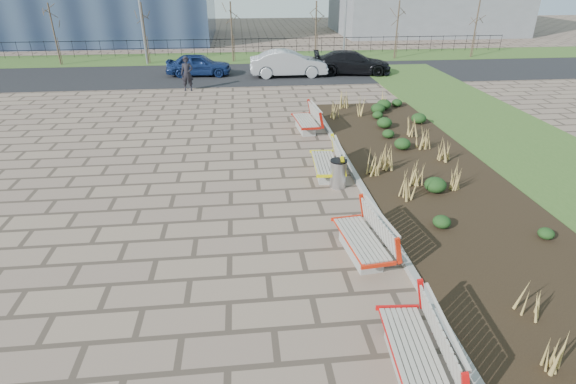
{
  "coord_description": "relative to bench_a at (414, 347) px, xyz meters",
  "views": [
    {
      "loc": [
        0.43,
        -7.1,
        5.91
      ],
      "look_at": [
        1.5,
        3.0,
        0.9
      ],
      "focal_mm": 28.0,
      "sensor_mm": 36.0,
      "label": 1
    }
  ],
  "objects": [
    {
      "name": "ground",
      "position": [
        -3.0,
        1.99,
        -0.5
      ],
      "size": [
        120.0,
        120.0,
        0.0
      ],
      "primitive_type": "plane",
      "color": "#7A6554",
      "rests_on": "ground"
    },
    {
      "name": "planting_bed",
      "position": [
        3.25,
        6.99,
        -0.45
      ],
      "size": [
        4.5,
        18.0,
        0.1
      ],
      "primitive_type": "cube",
      "color": "black",
      "rests_on": "ground"
    },
    {
      "name": "planting_curb",
      "position": [
        0.92,
        6.99,
        -0.42
      ],
      "size": [
        0.16,
        18.0,
        0.15
      ],
      "primitive_type": "cube",
      "color": "gray",
      "rests_on": "ground"
    },
    {
      "name": "grass_verge_near",
      "position": [
        8.0,
        6.99,
        -0.48
      ],
      "size": [
        5.0,
        38.0,
        0.04
      ],
      "primitive_type": "cube",
      "color": "#33511E",
      "rests_on": "ground"
    },
    {
      "name": "grass_verge_far",
      "position": [
        -3.0,
        29.99,
        -0.48
      ],
      "size": [
        80.0,
        5.0,
        0.04
      ],
      "primitive_type": "cube",
      "color": "#33511E",
      "rests_on": "ground"
    },
    {
      "name": "road",
      "position": [
        -3.0,
        23.99,
        -0.49
      ],
      "size": [
        80.0,
        7.0,
        0.02
      ],
      "primitive_type": "cube",
      "color": "black",
      "rests_on": "ground"
    },
    {
      "name": "bench_a",
      "position": [
        0.0,
        0.0,
        0.0
      ],
      "size": [
        1.05,
        2.16,
        1.0
      ],
      "primitive_type": null,
      "rotation": [
        0.0,
        0.0,
        -0.07
      ],
      "color": "red",
      "rests_on": "ground"
    },
    {
      "name": "bench_b",
      "position": [
        0.0,
        3.35,
        0.0
      ],
      "size": [
        1.13,
        2.19,
        1.0
      ],
      "primitive_type": null,
      "rotation": [
        0.0,
        0.0,
        0.11
      ],
      "color": "red",
      "rests_on": "ground"
    },
    {
      "name": "bench_c",
      "position": [
        0.0,
        7.92,
        0.0
      ],
      "size": [
        1.01,
        2.15,
        1.0
      ],
      "primitive_type": null,
      "rotation": [
        0.0,
        0.0,
        -0.05
      ],
      "color": "yellow",
      "rests_on": "ground"
    },
    {
      "name": "bench_d",
      "position": [
        0.0,
        12.41,
        0.0
      ],
      "size": [
        1.06,
        2.16,
        1.0
      ],
      "primitive_type": null,
      "rotation": [
        0.0,
        0.0,
        0.08
      ],
      "color": "#A9150B",
      "rests_on": "ground"
    },
    {
      "name": "litter_bin",
      "position": [
        0.23,
        7.0,
        -0.07
      ],
      "size": [
        0.49,
        0.49,
        0.86
      ],
      "primitive_type": "cylinder",
      "color": "#B2B2B7",
      "rests_on": "ground"
    },
    {
      "name": "pedestrian",
      "position": [
        -5.42,
        19.95,
        0.41
      ],
      "size": [
        0.67,
        0.44,
        1.82
      ],
      "primitive_type": "imported",
      "rotation": [
        0.0,
        0.0,
        -0.01
      ],
      "color": "black",
      "rests_on": "ground"
    },
    {
      "name": "car_blue",
      "position": [
        -5.09,
        23.8,
        0.19
      ],
      "size": [
        4.0,
        1.75,
        1.34
      ],
      "primitive_type": "imported",
      "rotation": [
        0.0,
        0.0,
        1.53
      ],
      "color": "navy",
      "rests_on": "road"
    },
    {
      "name": "car_silver",
      "position": [
        0.44,
        23.02,
        0.3
      ],
      "size": [
        4.73,
        1.65,
        1.56
      ],
      "primitive_type": "imported",
      "rotation": [
        0.0,
        0.0,
        1.57
      ],
      "color": "#95969B",
      "rests_on": "road"
    },
    {
      "name": "car_black",
      "position": [
        4.51,
        23.31,
        0.23
      ],
      "size": [
        5.09,
        2.6,
        1.41
      ],
      "primitive_type": "imported",
      "rotation": [
        0.0,
        0.0,
        1.44
      ],
      "color": "black",
      "rests_on": "road"
    },
    {
      "name": "tree_a",
      "position": [
        -15.0,
        28.49,
        1.54
      ],
      "size": [
        1.4,
        1.4,
        4.0
      ],
      "primitive_type": null,
      "color": "#4C3D2D",
      "rests_on": "grass_verge_far"
    },
    {
      "name": "tree_b",
      "position": [
        -9.0,
        28.49,
        1.54
      ],
      "size": [
        1.4,
        1.4,
        4.0
      ],
      "primitive_type": null,
      "color": "#4C3D2D",
      "rests_on": "grass_verge_far"
    },
    {
      "name": "tree_c",
      "position": [
        -3.0,
        28.49,
        1.54
      ],
      "size": [
        1.4,
        1.4,
        4.0
      ],
      "primitive_type": null,
      "color": "#4C3D2D",
      "rests_on": "grass_verge_far"
    },
    {
      "name": "tree_d",
      "position": [
        3.0,
        28.49,
        1.54
      ],
      "size": [
        1.4,
        1.4,
        4.0
      ],
      "primitive_type": null,
      "color": "#4C3D2D",
      "rests_on": "grass_verge_far"
    },
    {
      "name": "tree_e",
      "position": [
        9.0,
        28.49,
        1.54
      ],
      "size": [
        1.4,
        1.4,
        4.0
      ],
      "primitive_type": null,
      "color": "#4C3D2D",
      "rests_on": "grass_verge_far"
    },
    {
      "name": "tree_f",
      "position": [
        15.0,
        28.49,
        1.54
      ],
      "size": [
        1.4,
        1.4,
        4.0
      ],
      "primitive_type": null,
      "color": "#4C3D2D",
      "rests_on": "grass_verge_far"
    },
    {
      "name": "lamp_west",
      "position": [
        -9.0,
        27.99,
        2.54
      ],
      "size": [
        0.24,
        0.6,
        6.0
      ],
      "primitive_type": null,
      "color": "gray",
      "rests_on": "grass_verge_far"
    },
    {
      "name": "lamp_east",
      "position": [
        5.0,
        27.99,
        2.54
      ],
      "size": [
        0.24,
        0.6,
        6.0
      ],
      "primitive_type": null,
      "color": "gray",
      "rests_on": "grass_verge_far"
    },
    {
      "name": "railing_fence",
      "position": [
        -3.0,
        31.49,
        0.14
      ],
      "size": [
        44.0,
        0.1,
        1.2
      ],
      "primitive_type": null,
      "color": "black",
      "rests_on": "grass_verge_far"
    }
  ]
}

